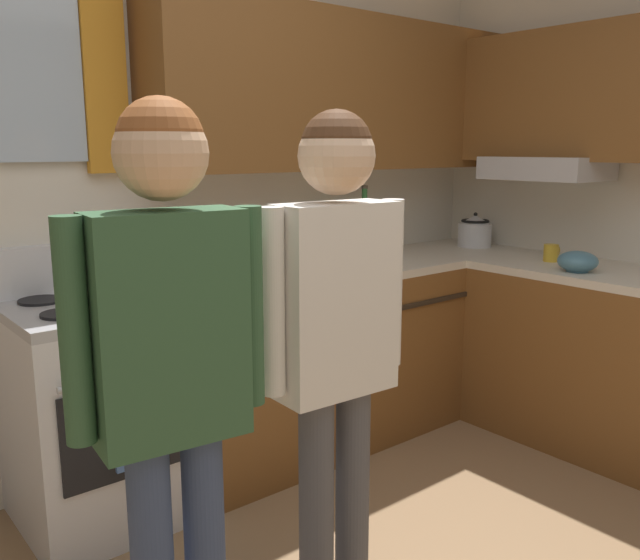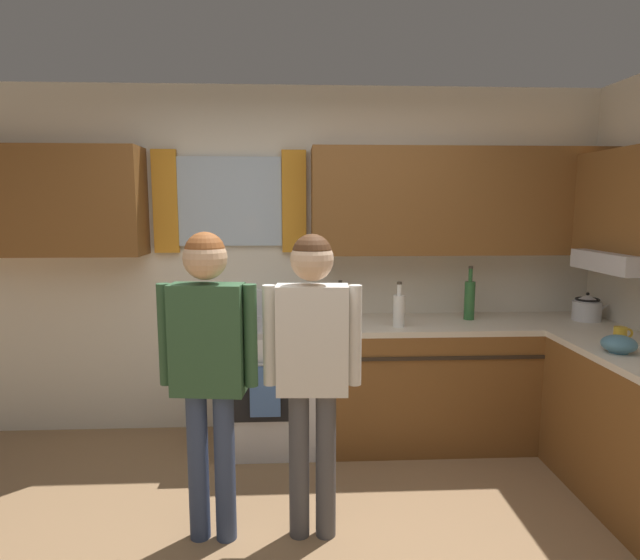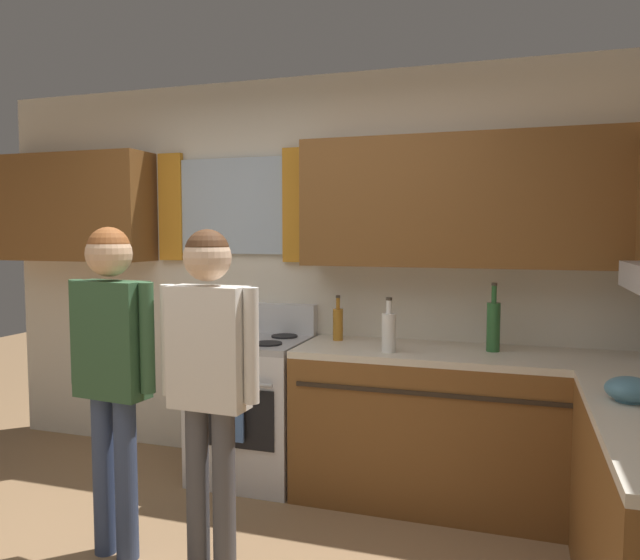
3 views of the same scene
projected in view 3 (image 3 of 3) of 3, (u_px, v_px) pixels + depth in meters
name	position (u px, v px, depth m)	size (l,w,h in m)	color
back_wall_unit	(305.00, 246.00, 4.00)	(4.60, 0.42, 2.60)	silver
kitchen_counter_run	(543.00, 464.00, 2.95)	(2.14, 2.12, 0.90)	brown
stove_oven	(253.00, 405.00, 3.90)	(0.68, 0.67, 1.10)	silver
bottle_oil_amber	(338.00, 323.00, 3.81)	(0.06, 0.06, 0.29)	#B27223
bottle_wine_green	(493.00, 325.00, 3.46)	(0.08, 0.08, 0.39)	#2D6633
bottle_milk_white	(389.00, 331.00, 3.43)	(0.08, 0.08, 0.31)	white
mixing_bowl	(630.00, 390.00, 2.43)	(0.19, 0.19, 0.10)	teal
adult_left	(112.00, 352.00, 2.89)	(0.50, 0.22, 1.61)	#38476B
adult_in_plaid	(209.00, 360.00, 2.73)	(0.50, 0.22, 1.59)	#4C4C51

